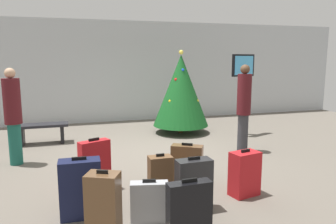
{
  "coord_description": "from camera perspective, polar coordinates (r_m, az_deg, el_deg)",
  "views": [
    {
      "loc": [
        -1.69,
        -6.65,
        2.04
      ],
      "look_at": [
        0.33,
        -0.08,
        0.9
      ],
      "focal_mm": 35.06,
      "sensor_mm": 36.0,
      "label": 1
    }
  ],
  "objects": [
    {
      "name": "ground_plane",
      "position": [
        7.16,
        -2.74,
        -7.15
      ],
      "size": [
        16.0,
        16.0,
        0.0
      ],
      "primitive_type": "plane",
      "color": "#665E54"
    },
    {
      "name": "back_wall",
      "position": [
        10.75,
        -8.09,
        6.98
      ],
      "size": [
        16.0,
        0.2,
        3.2
      ],
      "primitive_type": "cube",
      "color": "#B7BCC1",
      "rests_on": "ground_plane"
    },
    {
      "name": "holiday_tree",
      "position": [
        8.89,
        2.25,
        3.77
      ],
      "size": [
        1.5,
        1.5,
        2.25
      ],
      "color": "#4C3319",
      "rests_on": "ground_plane"
    },
    {
      "name": "flight_info_kiosk",
      "position": [
        8.87,
        12.86,
        5.43
      ],
      "size": [
        0.76,
        0.34,
        2.13
      ],
      "color": "#333338",
      "rests_on": "ground_plane"
    },
    {
      "name": "waiting_bench",
      "position": [
        8.4,
        -21.02,
        -2.85
      ],
      "size": [
        1.2,
        0.44,
        0.48
      ],
      "color": "black",
      "rests_on": "ground_plane"
    },
    {
      "name": "traveller_0",
      "position": [
        7.27,
        13.03,
        1.1
      ],
      "size": [
        0.31,
        0.31,
        1.9
      ],
      "color": "#333338",
      "rests_on": "ground_plane"
    },
    {
      "name": "traveller_1",
      "position": [
        6.86,
        -25.35,
        -0.31
      ],
      "size": [
        0.45,
        0.45,
        1.86
      ],
      "color": "#19594C",
      "rests_on": "ground_plane"
    },
    {
      "name": "suitcase_0",
      "position": [
        5.55,
        3.32,
        -8.82
      ],
      "size": [
        0.55,
        0.45,
        0.64
      ],
      "color": "brown",
      "rests_on": "ground_plane"
    },
    {
      "name": "suitcase_1",
      "position": [
        4.91,
        -1.35,
        -11.18
      ],
      "size": [
        0.34,
        0.22,
        0.66
      ],
      "color": "brown",
      "rests_on": "ground_plane"
    },
    {
      "name": "suitcase_2",
      "position": [
        5.22,
        -12.59,
        -9.12
      ],
      "size": [
        0.5,
        0.34,
        0.84
      ],
      "color": "#B2191E",
      "rests_on": "ground_plane"
    },
    {
      "name": "suitcase_3",
      "position": [
        5.09,
        13.17,
        -10.39
      ],
      "size": [
        0.47,
        0.35,
        0.71
      ],
      "color": "#B2191E",
      "rests_on": "ground_plane"
    },
    {
      "name": "suitcase_4",
      "position": [
        4.25,
        -3.26,
        -15.36
      ],
      "size": [
        0.5,
        0.27,
        0.56
      ],
      "color": "#9EA0A5",
      "rests_on": "ground_plane"
    },
    {
      "name": "suitcase_5",
      "position": [
        3.87,
        -11.15,
        -15.95
      ],
      "size": [
        0.43,
        0.39,
        0.83
      ],
      "color": "brown",
      "rests_on": "ground_plane"
    },
    {
      "name": "suitcase_6",
      "position": [
        3.82,
        3.69,
        -16.9
      ],
      "size": [
        0.51,
        0.18,
        0.73
      ],
      "color": "black",
      "rests_on": "ground_plane"
    },
    {
      "name": "suitcase_7",
      "position": [
        4.45,
        -14.98,
        -12.75
      ],
      "size": [
        0.53,
        0.28,
        0.8
      ],
      "color": "#141938",
      "rests_on": "ground_plane"
    },
    {
      "name": "suitcase_8",
      "position": [
        4.51,
        4.49,
        -12.54
      ],
      "size": [
        0.48,
        0.24,
        0.75
      ],
      "color": "#232326",
      "rests_on": "ground_plane"
    }
  ]
}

